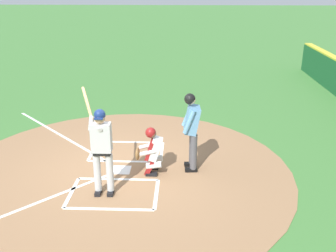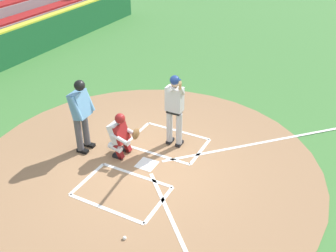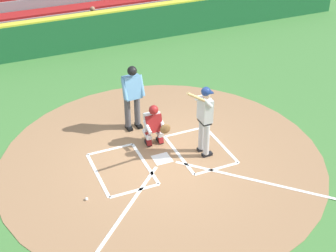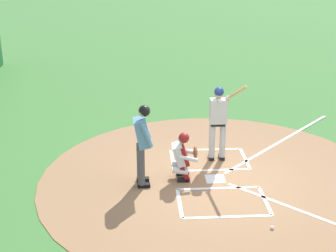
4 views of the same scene
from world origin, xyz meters
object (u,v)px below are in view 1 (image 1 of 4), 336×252
Objects in this scene: batter at (101,146)px; plate_umpire at (192,127)px; catcher at (152,150)px; baseball at (106,134)px.

batter is 1.14× the size of plate_umpire.
catcher is 0.61× the size of plate_umpire.
baseball is (3.17, 0.57, -1.06)m from batter.
catcher is at bearing -44.81° from batter.
baseball is at bearing 34.06° from catcher.
baseball is (1.99, 2.41, -1.04)m from plate_umpire.
baseball is (2.23, 1.51, -0.55)m from catcher.
plate_umpire is (0.24, -0.91, 0.49)m from catcher.
batter is 2.19m from plate_umpire.
catcher is at bearing 104.78° from plate_umpire.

